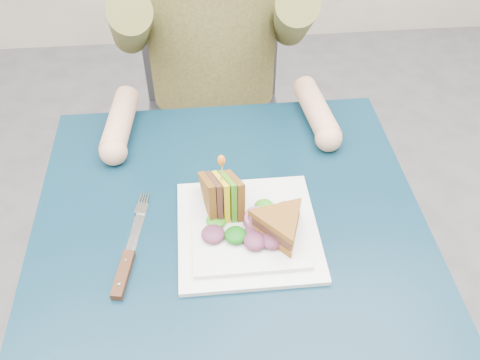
{
  "coord_description": "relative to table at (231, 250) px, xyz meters",
  "views": [
    {
      "loc": [
        -0.04,
        -0.63,
        1.47
      ],
      "look_at": [
        0.02,
        0.03,
        0.82
      ],
      "focal_mm": 38.0,
      "sensor_mm": 36.0,
      "label": 1
    }
  ],
  "objects": [
    {
      "name": "table",
      "position": [
        0.0,
        0.0,
        0.0
      ],
      "size": [
        0.75,
        0.75,
        0.73
      ],
      "color": "#08202F",
      "rests_on": "ground"
    },
    {
      "name": "chair",
      "position": [
        0.0,
        0.69,
        -0.11
      ],
      "size": [
        0.42,
        0.4,
        0.93
      ],
      "color": "#47474C",
      "rests_on": "ground"
    },
    {
      "name": "plate",
      "position": [
        0.03,
        -0.02,
        0.09
      ],
      "size": [
        0.26,
        0.26,
        0.02
      ],
      "color": "white",
      "rests_on": "table"
    },
    {
      "name": "sandwich_flat",
      "position": [
        0.09,
        -0.05,
        0.12
      ],
      "size": [
        0.17,
        0.17,
        0.05
      ],
      "color": "brown",
      "rests_on": "plate"
    },
    {
      "name": "sandwich_upright",
      "position": [
        -0.01,
        0.02,
        0.13
      ],
      "size": [
        0.09,
        0.15,
        0.15
      ],
      "color": "brown",
      "rests_on": "plate"
    },
    {
      "name": "fork",
      "position": [
        -0.18,
        0.0,
        0.08
      ],
      "size": [
        0.04,
        0.18,
        0.01
      ],
      "color": "silver",
      "rests_on": "table"
    },
    {
      "name": "knife",
      "position": [
        -0.19,
        -0.08,
        0.09
      ],
      "size": [
        0.06,
        0.22,
        0.02
      ],
      "color": "silver",
      "rests_on": "table"
    },
    {
      "name": "toothpick",
      "position": [
        -0.01,
        0.02,
        0.2
      ],
      "size": [
        0.01,
        0.01,
        0.06
      ],
      "primitive_type": "cylinder",
      "rotation": [
        0.14,
        0.07,
        0.0
      ],
      "color": "tan",
      "rests_on": "sandwich_upright"
    },
    {
      "name": "toothpick_frill",
      "position": [
        -0.01,
        0.02,
        0.23
      ],
      "size": [
        0.01,
        0.01,
        0.02
      ],
      "primitive_type": "ellipsoid",
      "color": "orange",
      "rests_on": "sandwich_upright"
    },
    {
      "name": "lettuce_spill",
      "position": [
        0.04,
        -0.01,
        0.11
      ],
      "size": [
        0.15,
        0.13,
        0.02
      ],
      "primitive_type": null,
      "color": "#337A14",
      "rests_on": "plate"
    },
    {
      "name": "onion_ring",
      "position": [
        0.05,
        -0.02,
        0.11
      ],
      "size": [
        0.04,
        0.04,
        0.02
      ],
      "primitive_type": "torus",
      "rotation": [
        0.44,
        0.0,
        0.0
      ],
      "color": "#9E4C7A",
      "rests_on": "plate"
    }
  ]
}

